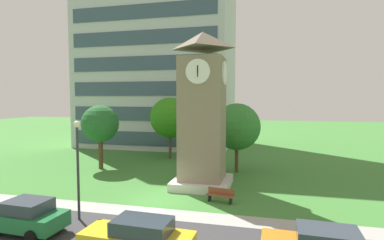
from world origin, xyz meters
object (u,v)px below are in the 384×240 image
(tree_near_tower, at_px, (170,118))
(tree_by_building, at_px, (237,127))
(street_lamp, at_px, (78,158))
(parked_car_yellow, at_px, (139,238))
(parked_car_green, at_px, (25,216))
(park_bench, at_px, (220,195))
(clock_tower, at_px, (203,118))
(tree_streetside, at_px, (100,124))

(tree_near_tower, distance_m, tree_by_building, 9.10)
(street_lamp, distance_m, parked_car_yellow, 6.32)
(tree_near_tower, distance_m, parked_car_green, 20.30)
(street_lamp, bearing_deg, tree_near_tower, 91.24)
(tree_by_building, xyz_separation_m, parked_car_green, (-9.00, -15.32, -3.31))
(park_bench, relative_size, street_lamp, 0.34)
(clock_tower, bearing_deg, street_lamp, -124.06)
(street_lamp, xyz_separation_m, parked_car_green, (-1.54, -2.17, -2.57))
(street_lamp, relative_size, parked_car_green, 1.33)
(street_lamp, bearing_deg, park_bench, 32.92)
(tree_streetside, height_order, tree_by_building, tree_by_building)
(clock_tower, relative_size, tree_by_building, 1.85)
(parked_car_yellow, bearing_deg, tree_by_building, 81.05)
(tree_near_tower, xyz_separation_m, parked_car_yellow, (5.28, -20.81, -3.75))
(parked_car_green, height_order, parked_car_yellow, same)
(clock_tower, bearing_deg, tree_by_building, 68.09)
(street_lamp, bearing_deg, parked_car_green, -125.39)
(clock_tower, height_order, parked_car_yellow, clock_tower)
(tree_streetside, xyz_separation_m, parked_car_yellow, (10.26, -14.55, -3.44))
(clock_tower, bearing_deg, parked_car_yellow, -92.35)
(tree_streetside, relative_size, tree_by_building, 0.97)
(tree_streetside, distance_m, parked_car_yellow, 18.14)
(park_bench, bearing_deg, tree_streetside, 151.53)
(tree_near_tower, bearing_deg, parked_car_green, -93.33)
(street_lamp, bearing_deg, parked_car_yellow, -32.02)
(street_lamp, height_order, parked_car_green, street_lamp)
(clock_tower, distance_m, parked_car_yellow, 11.83)
(clock_tower, height_order, tree_near_tower, clock_tower)
(street_lamp, bearing_deg, tree_streetside, 115.03)
(tree_by_building, bearing_deg, street_lamp, -119.55)
(parked_car_yellow, bearing_deg, tree_near_tower, 104.25)
(tree_near_tower, bearing_deg, clock_tower, -59.75)
(street_lamp, relative_size, tree_by_building, 0.87)
(clock_tower, distance_m, tree_streetside, 11.33)
(clock_tower, xyz_separation_m, tree_streetside, (-10.71, 3.58, -0.95))
(street_lamp, distance_m, tree_streetside, 12.71)
(tree_by_building, relative_size, parked_car_green, 1.53)
(tree_streetside, relative_size, parked_car_yellow, 1.27)
(park_bench, relative_size, tree_near_tower, 0.27)
(park_bench, xyz_separation_m, parked_car_yellow, (-2.31, -7.73, 0.40))
(clock_tower, relative_size, tree_streetside, 1.91)
(tree_near_tower, bearing_deg, park_bench, -59.85)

